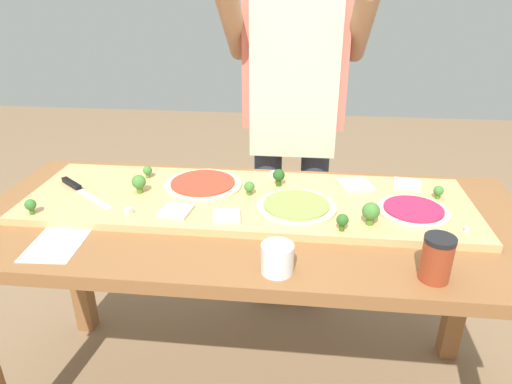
% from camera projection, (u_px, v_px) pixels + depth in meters
% --- Properties ---
extents(prep_table, '(1.70, 0.74, 0.79)m').
position_uv_depth(prep_table, '(252.00, 245.00, 1.46)').
color(prep_table, brown).
rests_on(prep_table, ground).
extents(cutting_board, '(1.41, 0.44, 0.02)m').
position_uv_depth(cutting_board, '(247.00, 201.00, 1.47)').
color(cutting_board, tan).
rests_on(cutting_board, prep_table).
extents(chefs_knife, '(0.25, 0.20, 0.02)m').
position_uv_depth(chefs_knife, '(79.00, 189.00, 1.51)').
color(chefs_knife, '#B7BABF').
rests_on(chefs_knife, cutting_board).
extents(pizza_whole_tomato_red, '(0.26, 0.26, 0.02)m').
position_uv_depth(pizza_whole_tomato_red, '(203.00, 184.00, 1.54)').
color(pizza_whole_tomato_red, beige).
rests_on(pizza_whole_tomato_red, cutting_board).
extents(pizza_whole_beet_magenta, '(0.21, 0.21, 0.02)m').
position_uv_depth(pizza_whole_beet_magenta, '(413.00, 210.00, 1.37)').
color(pizza_whole_beet_magenta, beige).
rests_on(pizza_whole_beet_magenta, cutting_board).
extents(pizza_whole_pesto_green, '(0.24, 0.24, 0.02)m').
position_uv_depth(pizza_whole_pesto_green, '(296.00, 206.00, 1.39)').
color(pizza_whole_pesto_green, beige).
rests_on(pizza_whole_pesto_green, cutting_board).
extents(pizza_slice_center, '(0.10, 0.10, 0.01)m').
position_uv_depth(pizza_slice_center, '(407.00, 185.00, 1.54)').
color(pizza_slice_center, beige).
rests_on(pizza_slice_center, cutting_board).
extents(pizza_slice_near_right, '(0.13, 0.13, 0.01)m').
position_uv_depth(pizza_slice_near_right, '(355.00, 185.00, 1.54)').
color(pizza_slice_near_right, beige).
rests_on(pizza_slice_near_right, cutting_board).
extents(pizza_slice_near_left, '(0.09, 0.09, 0.01)m').
position_uv_depth(pizza_slice_near_left, '(227.00, 216.00, 1.34)').
color(pizza_slice_near_left, beige).
rests_on(pizza_slice_near_left, cutting_board).
extents(pizza_slice_far_right, '(0.10, 0.10, 0.01)m').
position_uv_depth(pizza_slice_far_right, '(176.00, 211.00, 1.36)').
color(pizza_slice_far_right, beige).
rests_on(pizza_slice_far_right, cutting_board).
extents(broccoli_floret_back_mid, '(0.03, 0.03, 0.05)m').
position_uv_depth(broccoli_floret_back_mid, '(31.00, 205.00, 1.35)').
color(broccoli_floret_back_mid, '#3F7220').
rests_on(broccoli_floret_back_mid, cutting_board).
extents(broccoli_floret_back_left, '(0.03, 0.03, 0.04)m').
position_uv_depth(broccoli_floret_back_left, '(148.00, 171.00, 1.60)').
color(broccoli_floret_back_left, '#487A23').
rests_on(broccoli_floret_back_left, cutting_board).
extents(broccoli_floret_front_left, '(0.03, 0.03, 0.04)m').
position_uv_depth(broccoli_floret_front_left, '(438.00, 191.00, 1.44)').
color(broccoli_floret_front_left, '#487A23').
rests_on(broccoli_floret_front_left, cutting_board).
extents(broccoli_floret_back_right, '(0.05, 0.05, 0.06)m').
position_uv_depth(broccoli_floret_back_right, '(139.00, 182.00, 1.48)').
color(broccoli_floret_back_right, '#487A23').
rests_on(broccoli_floret_back_right, cutting_board).
extents(broccoli_floret_center_right, '(0.03, 0.03, 0.05)m').
position_uv_depth(broccoli_floret_center_right, '(249.00, 187.00, 1.47)').
color(broccoli_floret_center_right, '#487A23').
rests_on(broccoli_floret_center_right, cutting_board).
extents(broccoli_floret_center_left, '(0.05, 0.05, 0.07)m').
position_uv_depth(broccoli_floret_center_left, '(371.00, 212.00, 1.29)').
color(broccoli_floret_center_left, '#487A23').
rests_on(broccoli_floret_center_left, cutting_board).
extents(broccoli_floret_front_right, '(0.04, 0.04, 0.06)m').
position_uv_depth(broccoli_floret_front_right, '(279.00, 176.00, 1.53)').
color(broccoli_floret_front_right, '#2C5915').
rests_on(broccoli_floret_front_right, cutting_board).
extents(broccoli_floret_front_mid, '(0.03, 0.03, 0.05)m').
position_uv_depth(broccoli_floret_front_mid, '(342.00, 221.00, 1.26)').
color(broccoli_floret_front_mid, '#366618').
rests_on(broccoli_floret_front_mid, cutting_board).
extents(cheese_crumble_a, '(0.01, 0.01, 0.01)m').
position_uv_depth(cheese_crumble_a, '(467.00, 229.00, 1.27)').
color(cheese_crumble_a, silver).
rests_on(cheese_crumble_a, cutting_board).
extents(cheese_crumble_b, '(0.03, 0.03, 0.02)m').
position_uv_depth(cheese_crumble_b, '(129.00, 211.00, 1.36)').
color(cheese_crumble_b, silver).
rests_on(cheese_crumble_b, cutting_board).
extents(cheese_crumble_c, '(0.03, 0.03, 0.02)m').
position_uv_depth(cheese_crumble_c, '(273.00, 174.00, 1.61)').
color(cheese_crumble_c, white).
rests_on(cheese_crumble_c, cutting_board).
extents(flour_cup, '(0.08, 0.08, 0.08)m').
position_uv_depth(flour_cup, '(277.00, 260.00, 1.12)').
color(flour_cup, white).
rests_on(flour_cup, prep_table).
extents(sauce_jar, '(0.07, 0.07, 0.12)m').
position_uv_depth(sauce_jar, '(437.00, 258.00, 1.09)').
color(sauce_jar, '#99381E').
rests_on(sauce_jar, prep_table).
extents(recipe_note, '(0.15, 0.18, 0.00)m').
position_uv_depth(recipe_note, '(56.00, 245.00, 1.25)').
color(recipe_note, white).
rests_on(recipe_note, prep_table).
extents(cook_center, '(0.54, 0.39, 1.67)m').
position_uv_depth(cook_center, '(294.00, 100.00, 1.86)').
color(cook_center, '#333847').
rests_on(cook_center, ground).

